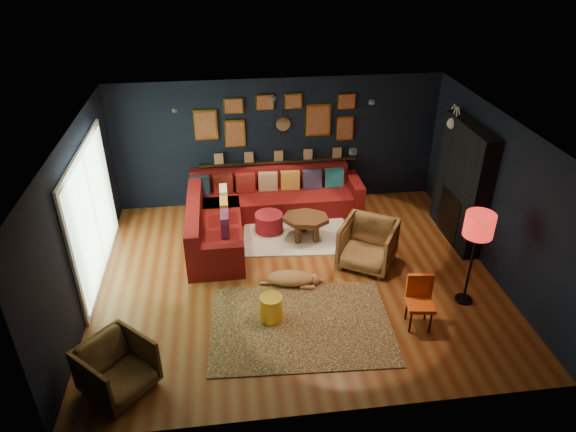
{
  "coord_description": "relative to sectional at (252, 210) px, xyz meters",
  "views": [
    {
      "loc": [
        -1.03,
        -6.84,
        5.17
      ],
      "look_at": [
        -0.11,
        0.3,
        1.01
      ],
      "focal_mm": 32.0,
      "sensor_mm": 36.0,
      "label": 1
    }
  ],
  "objects": [
    {
      "name": "room_walls",
      "position": [
        0.61,
        -1.81,
        1.27
      ],
      "size": [
        6.5,
        6.5,
        6.5
      ],
      "color": "black",
      "rests_on": "ground"
    },
    {
      "name": "fireplace",
      "position": [
        3.71,
        -0.91,
        0.7
      ],
      "size": [
        0.31,
        1.6,
        2.2
      ],
      "color": "black",
      "rests_on": "ground"
    },
    {
      "name": "sectional",
      "position": [
        0.0,
        0.0,
        0.0
      ],
      "size": [
        3.41,
        2.69,
        0.86
      ],
      "color": "maroon",
      "rests_on": "ground"
    },
    {
      "name": "gold_stool",
      "position": [
        0.09,
        -2.81,
        -0.11
      ],
      "size": [
        0.34,
        0.34,
        0.43
      ],
      "primitive_type": "cylinder",
      "color": "yellow",
      "rests_on": "ground"
    },
    {
      "name": "sliding_door",
      "position": [
        -2.6,
        -1.21,
        0.78
      ],
      "size": [
        0.06,
        2.8,
        2.2
      ],
      "color": "white",
      "rests_on": "ground"
    },
    {
      "name": "floor_lamp",
      "position": [
        3.11,
        -2.75,
        0.98
      ],
      "size": [
        0.43,
        0.43,
        1.56
      ],
      "color": "black",
      "rests_on": "ground"
    },
    {
      "name": "pouf",
      "position": [
        0.29,
        -0.31,
        -0.12
      ],
      "size": [
        0.53,
        0.53,
        0.35
      ],
      "primitive_type": "cylinder",
      "color": "maroon",
      "rests_on": "shag_rug"
    },
    {
      "name": "armchair_right",
      "position": [
        1.85,
        -1.6,
        0.12
      ],
      "size": [
        1.16,
        1.14,
        0.89
      ],
      "primitive_type": "imported",
      "rotation": [
        0.0,
        0.0,
        -0.55
      ],
      "color": "#B67F43",
      "rests_on": "ground"
    },
    {
      "name": "ledge",
      "position": [
        0.61,
        0.87,
        0.6
      ],
      "size": [
        3.2,
        0.12,
        0.04
      ],
      "primitive_type": "cube",
      "color": "black",
      "rests_on": "room_walls"
    },
    {
      "name": "orange_chair",
      "position": [
        2.2,
        -3.14,
        0.15
      ],
      "size": [
        0.43,
        0.43,
        0.81
      ],
      "rotation": [
        0.0,
        0.0,
        -0.14
      ],
      "color": "black",
      "rests_on": "ground"
    },
    {
      "name": "floor",
      "position": [
        0.61,
        -1.81,
        -0.32
      ],
      "size": [
        6.5,
        6.5,
        0.0
      ],
      "primitive_type": "plane",
      "color": "brown",
      "rests_on": "ground"
    },
    {
      "name": "sunburst_mirror",
      "position": [
        0.71,
        0.91,
        1.38
      ],
      "size": [
        0.47,
        0.16,
        0.47
      ],
      "color": "silver",
      "rests_on": "room_walls"
    },
    {
      "name": "gallery_wall",
      "position": [
        0.6,
        0.91,
        1.48
      ],
      "size": [
        3.15,
        0.04,
        1.02
      ],
      "color": "yellow",
      "rests_on": "room_walls"
    },
    {
      "name": "armchair_left",
      "position": [
        -1.94,
        -3.86,
        0.07
      ],
      "size": [
        1.05,
        1.05,
        0.79
      ],
      "primitive_type": "imported",
      "rotation": [
        0.0,
        0.0,
        0.82
      ],
      "color": "#B67F43",
      "rests_on": "ground"
    },
    {
      "name": "dog",
      "position": [
        0.48,
        -2.01,
        -0.14
      ],
      "size": [
        1.11,
        0.69,
        0.33
      ],
      "primitive_type": null,
      "rotation": [
        0.0,
        0.0,
        -0.18
      ],
      "color": "tan",
      "rests_on": "leopard_rug"
    },
    {
      "name": "ceiling_spots",
      "position": [
        0.61,
        -1.01,
        2.24
      ],
      "size": [
        3.3,
        2.5,
        0.06
      ],
      "color": "black",
      "rests_on": "room_walls"
    },
    {
      "name": "leopard_rug",
      "position": [
        0.5,
        -2.98,
        -0.32
      ],
      "size": [
        2.74,
        2.03,
        0.02
      ],
      "primitive_type": "cube",
      "rotation": [
        0.0,
        0.0,
        -0.05
      ],
      "color": "tan",
      "rests_on": "ground"
    },
    {
      "name": "deer_head",
      "position": [
        3.75,
        -0.41,
        1.73
      ],
      "size": [
        0.5,
        0.28,
        0.45
      ],
      "color": "white",
      "rests_on": "fireplace"
    },
    {
      "name": "coffee_table",
      "position": [
        0.94,
        -0.65,
        0.06
      ],
      "size": [
        1.0,
        0.83,
        0.44
      ],
      "rotation": [
        0.0,
        0.0,
        -0.21
      ],
      "color": "#56331B",
      "rests_on": "shag_rug"
    },
    {
      "name": "shag_rug",
      "position": [
        0.77,
        -0.51,
        -0.31
      ],
      "size": [
        2.07,
        1.58,
        0.03
      ],
      "primitive_type": "cube",
      "rotation": [
        0.0,
        0.0,
        -0.08
      ],
      "color": "silver",
      "rests_on": "ground"
    }
  ]
}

